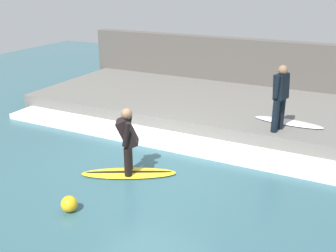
{
  "coord_description": "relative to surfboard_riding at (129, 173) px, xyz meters",
  "views": [
    {
      "loc": [
        -6.63,
        -3.77,
        3.88
      ],
      "look_at": [
        0.91,
        0.0,
        0.7
      ],
      "focal_mm": 42.0,
      "sensor_mm": 36.0,
      "label": 1
    }
  ],
  "objects": [
    {
      "name": "surfer_waiting_near",
      "position": [
        2.76,
        -2.46,
        1.32
      ],
      "size": [
        0.52,
        0.35,
        1.58
      ],
      "color": "black",
      "rests_on": "concrete_ledge"
    },
    {
      "name": "concrete_ledge",
      "position": [
        4.5,
        -0.27,
        0.2
      ],
      "size": [
        4.4,
        11.08,
        0.47
      ],
      "primitive_type": "cube",
      "color": "#66635E",
      "rests_on": "ground_plane"
    },
    {
      "name": "back_wall",
      "position": [
        6.95,
        -0.27,
        0.95
      ],
      "size": [
        0.5,
        11.63,
        1.96
      ],
      "primitive_type": "cube",
      "color": "#544F49",
      "rests_on": "ground_plane"
    },
    {
      "name": "wave_foam_crest",
      "position": [
        1.86,
        -0.27,
        0.05
      ],
      "size": [
        0.89,
        10.53,
        0.15
      ],
      "primitive_type": "cube",
      "color": "white",
      "rests_on": "ground_plane"
    },
    {
      "name": "marker_buoy",
      "position": [
        -1.66,
        0.2,
        0.12
      ],
      "size": [
        0.29,
        0.29,
        0.29
      ],
      "primitive_type": "sphere",
      "color": "yellow",
      "rests_on": "ground_plane"
    },
    {
      "name": "ground_plane",
      "position": [
        0.39,
        -0.27,
        -0.03
      ],
      "size": [
        28.0,
        28.0,
        0.0
      ],
      "primitive_type": "plane",
      "color": "#335B66"
    },
    {
      "name": "surfboard_riding",
      "position": [
        0.0,
        0.0,
        0.0
      ],
      "size": [
        1.38,
        2.0,
        0.07
      ],
      "color": "yellow",
      "rests_on": "ground_plane"
    },
    {
      "name": "surfer_riding",
      "position": [
        0.0,
        -0.0,
        0.81
      ],
      "size": [
        0.54,
        0.57,
        1.41
      ],
      "color": "black",
      "rests_on": "surfboard_riding"
    },
    {
      "name": "surfboard_waiting_near",
      "position": [
        3.37,
        -2.61,
        0.47
      ],
      "size": [
        0.56,
        1.73,
        0.06
      ],
      "color": "silver",
      "rests_on": "concrete_ledge"
    }
  ]
}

